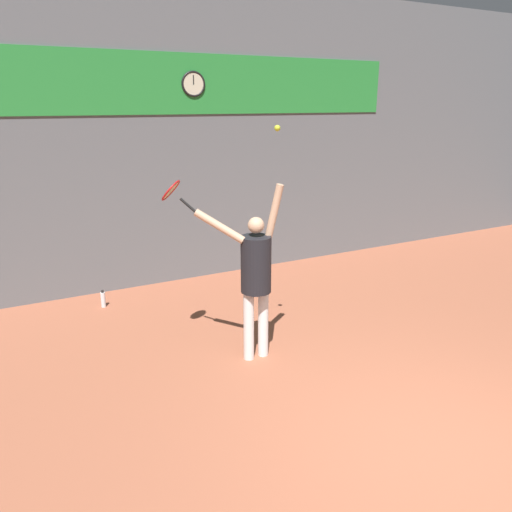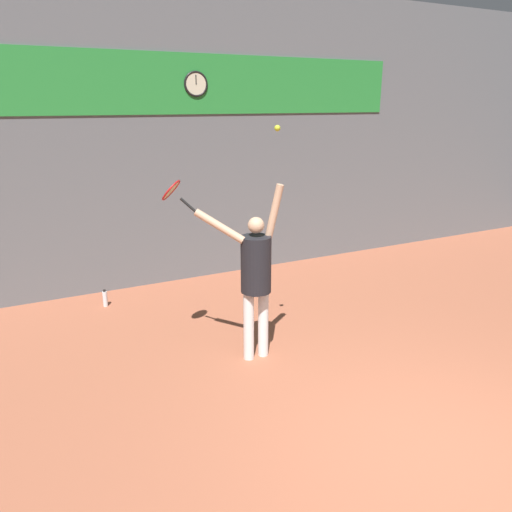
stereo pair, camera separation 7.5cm
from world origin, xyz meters
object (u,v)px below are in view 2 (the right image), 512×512
object	(u,v)px
scoreboard_clock	(196,84)
tennis_ball	(277,128)
tennis_racket	(173,192)
water_bottle	(105,299)
tennis_player	(255,272)

from	to	relation	value
scoreboard_clock	tennis_ball	world-z (taller)	scoreboard_clock
scoreboard_clock	tennis_ball	bearing A→B (deg)	-94.44
tennis_racket	water_bottle	world-z (taller)	tennis_racket
tennis_player	tennis_ball	bearing A→B (deg)	-18.31
scoreboard_clock	water_bottle	xyz separation A→B (m)	(-1.87, -0.63, -3.26)
scoreboard_clock	water_bottle	world-z (taller)	scoreboard_clock
tennis_player	scoreboard_clock	bearing A→B (deg)	81.21
tennis_player	water_bottle	bearing A→B (deg)	118.67
tennis_ball	water_bottle	world-z (taller)	tennis_ball
water_bottle	tennis_ball	bearing A→B (deg)	-58.16
tennis_player	tennis_racket	xyz separation A→B (m)	(-0.82, 0.52, 0.96)
tennis_racket	water_bottle	bearing A→B (deg)	105.66
tennis_racket	tennis_ball	size ratio (longest dim) A/B	6.26
tennis_player	water_bottle	size ratio (longest dim) A/B	7.88
tennis_player	water_bottle	xyz separation A→B (m)	(-1.39, 2.53, -1.01)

